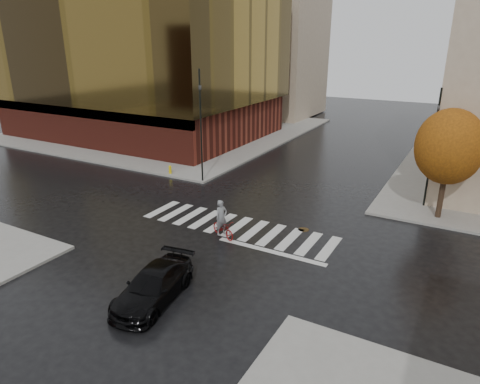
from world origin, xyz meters
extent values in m
plane|color=black|center=(0.00, 0.00, 0.00)|extent=(120.00, 120.00, 0.00)
cube|color=gray|center=(-21.00, 21.00, 0.07)|extent=(30.00, 30.00, 0.15)
cube|color=silver|center=(0.00, 0.50, 0.01)|extent=(12.00, 3.00, 0.01)
cube|color=maroon|center=(-22.00, 18.00, 2.15)|extent=(26.00, 18.00, 4.00)
cube|color=beige|center=(-22.00, 9.20, 3.65)|extent=(26.00, 0.40, 1.00)
cube|color=olive|center=(-22.00, 18.00, 10.15)|extent=(27.00, 19.00, 12.00)
cube|color=tan|center=(-16.00, 37.00, 10.15)|extent=(14.00, 12.00, 20.00)
cylinder|color=#2F2314|center=(10.00, 7.40, 1.55)|extent=(0.32, 0.32, 2.80)
ellipsoid|color=#AB5910|center=(10.00, 7.40, 4.47)|extent=(3.80, 3.80, 4.37)
imported|color=black|center=(0.62, -7.56, 0.67)|extent=(2.56, 4.86, 1.34)
imported|color=maroon|center=(-0.02, -1.00, 0.49)|extent=(1.95, 1.34, 0.97)
imported|color=gray|center=(-0.12, -1.00, 1.11)|extent=(0.72, 0.85, 1.97)
cylinder|color=black|center=(-6.30, 6.30, 4.23)|extent=(0.12, 0.12, 8.16)
imported|color=black|center=(-6.30, 6.30, 7.18)|extent=(0.23, 0.20, 1.02)
cylinder|color=black|center=(9.00, 9.00, 3.85)|extent=(0.12, 0.12, 7.41)
imported|color=black|center=(9.00, 9.00, 6.54)|extent=(0.16, 0.19, 0.93)
cylinder|color=yellow|center=(-9.52, 6.50, 0.43)|extent=(0.22, 0.22, 0.55)
sphere|color=yellow|center=(-9.52, 6.50, 0.70)|extent=(0.24, 0.24, 0.24)
cylinder|color=#4E391C|center=(3.51, 2.00, 0.01)|extent=(0.78, 0.78, 0.01)
camera|label=1|loc=(11.19, -19.12, 10.27)|focal=32.00mm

